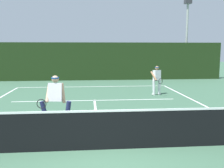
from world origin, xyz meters
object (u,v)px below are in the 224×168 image
(tennis_ball, at_px, (151,125))
(player_near, at_px, (56,99))
(tennis_ball_extra, at_px, (27,136))
(light_pole, at_px, (187,30))
(player_far, at_px, (157,79))

(tennis_ball, bearing_deg, player_near, 176.60)
(tennis_ball_extra, bearing_deg, light_pole, 54.68)
(player_far, bearing_deg, tennis_ball_extra, 21.66)
(tennis_ball, bearing_deg, player_far, 73.51)
(light_pole, bearing_deg, player_far, -120.43)
(player_near, xyz_separation_m, light_pole, (9.26, 13.09, 3.13))
(player_far, xyz_separation_m, tennis_ball, (-1.66, -5.59, -0.83))
(player_near, relative_size, tennis_ball, 25.40)
(player_near, relative_size, tennis_ball_extra, 25.40)
(player_far, height_order, tennis_ball, player_far)
(tennis_ball_extra, bearing_deg, tennis_ball, 11.82)
(tennis_ball, relative_size, light_pole, 0.01)
(tennis_ball_extra, distance_m, light_pole, 17.70)
(player_near, bearing_deg, player_far, -124.84)
(player_near, distance_m, tennis_ball_extra, 1.50)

